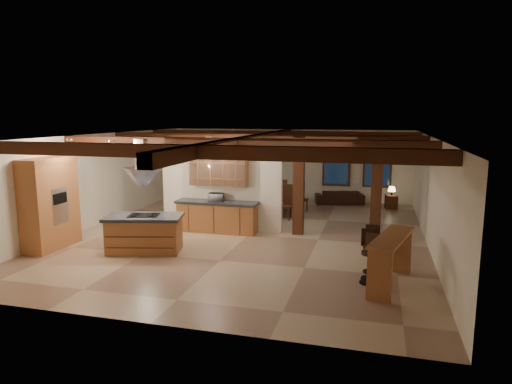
# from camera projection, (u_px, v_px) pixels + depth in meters

# --- Properties ---
(ground) EXTENTS (12.00, 12.00, 0.00)m
(ground) POSITION_uv_depth(u_px,v_px,m) (248.00, 235.00, 13.43)
(ground) COLOR tan
(ground) RESTS_ON ground
(room_walls) EXTENTS (12.00, 12.00, 12.00)m
(room_walls) POSITION_uv_depth(u_px,v_px,m) (248.00, 175.00, 13.14)
(room_walls) COLOR white
(room_walls) RESTS_ON ground
(ceiling_beams) EXTENTS (10.00, 12.00, 0.28)m
(ceiling_beams) POSITION_uv_depth(u_px,v_px,m) (248.00, 141.00, 12.97)
(ceiling_beams) COLOR #3F230F
(ceiling_beams) RESTS_ON room_walls
(timber_posts) EXTENTS (2.50, 0.30, 2.90)m
(timber_posts) POSITION_uv_depth(u_px,v_px,m) (337.00, 176.00, 12.98)
(timber_posts) COLOR #3F230F
(timber_posts) RESTS_ON ground
(partition_wall) EXTENTS (3.80, 0.18, 2.20)m
(partition_wall) POSITION_uv_depth(u_px,v_px,m) (221.00, 194.00, 13.98)
(partition_wall) COLOR white
(partition_wall) RESTS_ON ground
(pantry_cabinet) EXTENTS (0.67, 1.60, 2.40)m
(pantry_cabinet) POSITION_uv_depth(u_px,v_px,m) (50.00, 203.00, 11.95)
(pantry_cabinet) COLOR #985231
(pantry_cabinet) RESTS_ON ground
(back_counter) EXTENTS (2.50, 0.66, 0.94)m
(back_counter) POSITION_uv_depth(u_px,v_px,m) (217.00, 216.00, 13.71)
(back_counter) COLOR #985231
(back_counter) RESTS_ON ground
(upper_display_cabinet) EXTENTS (1.80, 0.36, 0.95)m
(upper_display_cabinet) POSITION_uv_depth(u_px,v_px,m) (219.00, 170.00, 13.67)
(upper_display_cabinet) COLOR #985231
(upper_display_cabinet) RESTS_ON partition_wall
(range_hood) EXTENTS (1.10, 1.10, 1.40)m
(range_hood) POSITION_uv_depth(u_px,v_px,m) (142.00, 183.00, 11.53)
(range_hood) COLOR silver
(range_hood) RESTS_ON room_walls
(back_windows) EXTENTS (2.70, 0.07, 1.70)m
(back_windows) POSITION_uv_depth(u_px,v_px,m) (357.00, 165.00, 18.12)
(back_windows) COLOR #3F230F
(back_windows) RESTS_ON room_walls
(framed_art) EXTENTS (0.65, 0.05, 0.85)m
(framed_art) POSITION_uv_depth(u_px,v_px,m) (253.00, 158.00, 19.18)
(framed_art) COLOR #3F230F
(framed_art) RESTS_ON room_walls
(recessed_cans) EXTENTS (3.16, 2.46, 0.03)m
(recessed_cans) POSITION_uv_depth(u_px,v_px,m) (133.00, 139.00, 11.76)
(recessed_cans) COLOR silver
(recessed_cans) RESTS_ON room_walls
(kitchen_island) EXTENTS (2.13, 1.47, 0.96)m
(kitchen_island) POSITION_uv_depth(u_px,v_px,m) (144.00, 233.00, 11.74)
(kitchen_island) COLOR #985231
(kitchen_island) RESTS_ON ground
(dining_table) EXTENTS (1.83, 1.33, 0.58)m
(dining_table) POSITION_uv_depth(u_px,v_px,m) (276.00, 205.00, 16.31)
(dining_table) COLOR #39190E
(dining_table) RESTS_ON ground
(sofa) EXTENTS (2.01, 1.19, 0.55)m
(sofa) POSITION_uv_depth(u_px,v_px,m) (339.00, 197.00, 18.07)
(sofa) COLOR black
(sofa) RESTS_ON ground
(microwave) EXTENTS (0.47, 0.34, 0.24)m
(microwave) POSITION_uv_depth(u_px,v_px,m) (216.00, 197.00, 13.63)
(microwave) COLOR #BBBBC0
(microwave) RESTS_ON back_counter
(bar_counter) EXTENTS (1.00, 2.10, 1.07)m
(bar_counter) POSITION_uv_depth(u_px,v_px,m) (391.00, 252.00, 9.31)
(bar_counter) COLOR #985231
(bar_counter) RESTS_ON ground
(side_table) EXTENTS (0.48, 0.48, 0.50)m
(side_table) POSITION_uv_depth(u_px,v_px,m) (391.00, 202.00, 17.15)
(side_table) COLOR #3F230F
(side_table) RESTS_ON ground
(table_lamp) EXTENTS (0.28, 0.28, 0.33)m
(table_lamp) POSITION_uv_depth(u_px,v_px,m) (392.00, 189.00, 17.07)
(table_lamp) COLOR black
(table_lamp) RESTS_ON side_table
(bar_stool_a) EXTENTS (0.39, 0.40, 1.05)m
(bar_stool_a) POSITION_uv_depth(u_px,v_px,m) (370.00, 258.00, 9.52)
(bar_stool_a) COLOR black
(bar_stool_a) RESTS_ON ground
(bar_stool_b) EXTENTS (0.41, 0.42, 1.09)m
(bar_stool_b) POSITION_uv_depth(u_px,v_px,m) (370.00, 254.00, 9.75)
(bar_stool_b) COLOR black
(bar_stool_b) RESTS_ON ground
(bar_stool_c) EXTENTS (0.37, 0.37, 1.06)m
(bar_stool_c) POSITION_uv_depth(u_px,v_px,m) (372.00, 249.00, 10.17)
(bar_stool_c) COLOR black
(bar_stool_c) RESTS_ON ground
(dining_chairs) EXTENTS (2.10, 2.10, 1.17)m
(dining_chairs) POSITION_uv_depth(u_px,v_px,m) (276.00, 197.00, 16.25)
(dining_chairs) COLOR #3F230F
(dining_chairs) RESTS_ON ground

